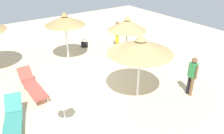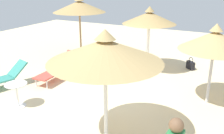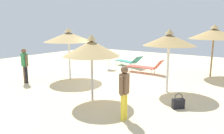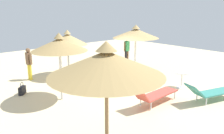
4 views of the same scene
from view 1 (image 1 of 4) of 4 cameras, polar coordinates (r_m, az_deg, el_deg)
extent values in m
cube|color=beige|center=(10.44, -5.68, -3.63)|extent=(24.00, 24.00, 0.10)
cylinder|color=white|center=(12.28, -11.52, 7.16)|extent=(0.10, 0.10, 2.38)
cone|color=tan|center=(11.99, -11.96, 11.57)|extent=(2.10, 2.10, 0.47)
cone|color=tan|center=(11.91, -12.11, 13.11)|extent=(0.38, 0.38, 0.22)
cylinder|color=#B2B2B7|center=(12.08, 3.74, 6.57)|extent=(0.09, 0.09, 2.08)
cone|color=tan|center=(11.79, 3.88, 10.70)|extent=(2.03, 2.03, 0.55)
cone|color=tan|center=(11.69, 3.93, 12.46)|extent=(0.37, 0.37, 0.22)
cylinder|color=white|center=(8.81, 6.84, -1.26)|extent=(0.09, 0.09, 2.21)
cone|color=tan|center=(8.36, 7.24, 5.25)|extent=(2.48, 2.48, 0.49)
cone|color=tan|center=(8.24, 7.38, 7.48)|extent=(0.45, 0.45, 0.22)
cube|color=#CC4C3F|center=(9.63, -19.19, -5.30)|extent=(0.60, 1.79, 0.05)
cylinder|color=silver|center=(9.17, -16.09, -7.92)|extent=(0.04, 0.04, 0.32)
cylinder|color=silver|center=(9.07, -18.89, -8.83)|extent=(0.04, 0.04, 0.32)
cylinder|color=silver|center=(10.40, -19.14, -3.95)|extent=(0.04, 0.04, 0.32)
cylinder|color=silver|center=(10.31, -21.62, -4.69)|extent=(0.04, 0.04, 0.32)
cube|color=#CC4C3F|center=(10.43, -21.32, -1.45)|extent=(0.58, 0.43, 0.50)
cube|color=teal|center=(7.95, -24.11, -14.14)|extent=(1.02, 1.75, 0.05)
cylinder|color=silver|center=(8.56, -21.99, -11.88)|extent=(0.04, 0.04, 0.30)
cylinder|color=silver|center=(8.64, -25.17, -12.24)|extent=(0.04, 0.04, 0.30)
cube|color=teal|center=(8.68, -23.95, -8.26)|extent=(0.71, 0.71, 0.49)
cylinder|color=yellow|center=(14.01, 1.09, 6.74)|extent=(0.13, 0.13, 0.80)
cylinder|color=yellow|center=(14.09, 1.54, 6.86)|extent=(0.13, 0.13, 0.80)
cube|color=brown|center=(13.82, 1.34, 9.51)|extent=(0.26, 0.24, 0.60)
sphere|color=brown|center=(13.71, 1.36, 11.13)|extent=(0.22, 0.22, 0.22)
cylinder|color=brown|center=(13.73, 0.79, 9.27)|extent=(0.09, 0.09, 0.55)
cylinder|color=brown|center=(13.94, 1.89, 9.54)|extent=(0.09, 0.09, 0.55)
cylinder|color=brown|center=(9.67, 19.65, -4.73)|extent=(0.13, 0.13, 0.83)
cylinder|color=black|center=(9.76, 18.94, -4.32)|extent=(0.13, 0.13, 0.83)
cube|color=#338C4C|center=(9.37, 19.96, -0.73)|extent=(0.24, 0.28, 0.62)
sphere|color=brown|center=(9.20, 20.37, 1.61)|extent=(0.22, 0.22, 0.22)
cylinder|color=brown|center=(9.29, 20.77, -1.31)|extent=(0.09, 0.09, 0.57)
cylinder|color=brown|center=(9.49, 19.12, -0.43)|extent=(0.09, 0.09, 0.57)
cube|color=black|center=(14.10, -7.02, 5.67)|extent=(0.40, 0.40, 0.33)
torus|color=black|center=(14.02, -7.07, 6.50)|extent=(0.22, 0.22, 0.28)
cylinder|color=silver|center=(7.80, -12.35, -9.26)|extent=(0.64, 0.64, 0.02)
cylinder|color=silver|center=(8.02, -12.10, -11.36)|extent=(0.05, 0.05, 0.70)
cylinder|color=silver|center=(8.23, -11.86, -13.23)|extent=(0.45, 0.45, 0.02)
camera|label=2|loc=(8.00, 44.91, 7.23)|focal=40.48mm
camera|label=3|loc=(18.83, 8.46, 18.97)|focal=33.41mm
camera|label=4|loc=(15.15, -47.78, 11.80)|focal=36.53mm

